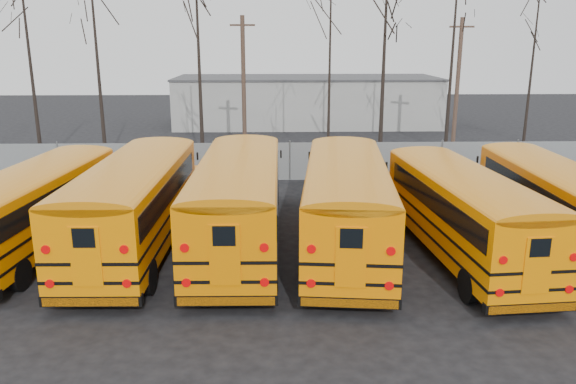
{
  "coord_description": "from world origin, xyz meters",
  "views": [
    {
      "loc": [
        -0.82,
        -16.78,
        7.15
      ],
      "look_at": [
        -0.3,
        3.65,
        1.6
      ],
      "focal_mm": 35.0,
      "sensor_mm": 36.0,
      "label": 1
    }
  ],
  "objects_px": {
    "bus_c": "(239,194)",
    "bus_d": "(346,196)",
    "bus_e": "(461,205)",
    "bus_f": "(552,195)",
    "utility_pole_left": "(244,86)",
    "utility_pole_right": "(457,85)",
    "bus_b": "(136,196)",
    "bus_a": "(36,201)"
  },
  "relations": [
    {
      "from": "bus_c",
      "to": "bus_d",
      "type": "bearing_deg",
      "value": -3.59
    },
    {
      "from": "bus_e",
      "to": "bus_f",
      "type": "xyz_separation_m",
      "value": [
        3.79,
        1.41,
        -0.05
      ]
    },
    {
      "from": "utility_pole_left",
      "to": "utility_pole_right",
      "type": "distance_m",
      "value": 13.6
    },
    {
      "from": "bus_c",
      "to": "bus_d",
      "type": "relative_size",
      "value": 1.0
    },
    {
      "from": "bus_f",
      "to": "utility_pole_left",
      "type": "xyz_separation_m",
      "value": [
        -11.9,
        15.96,
        2.67
      ]
    },
    {
      "from": "bus_d",
      "to": "utility_pole_left",
      "type": "bearing_deg",
      "value": 110.33
    },
    {
      "from": "utility_pole_right",
      "to": "bus_b",
      "type": "bearing_deg",
      "value": -127.05
    },
    {
      "from": "bus_d",
      "to": "bus_f",
      "type": "xyz_separation_m",
      "value": [
        7.58,
        0.69,
        -0.19
      ]
    },
    {
      "from": "bus_d",
      "to": "bus_e",
      "type": "xyz_separation_m",
      "value": [
        3.79,
        -0.72,
        -0.14
      ]
    },
    {
      "from": "bus_b",
      "to": "utility_pole_left",
      "type": "distance_m",
      "value": 16.86
    },
    {
      "from": "bus_e",
      "to": "utility_pole_left",
      "type": "height_order",
      "value": "utility_pole_left"
    },
    {
      "from": "bus_b",
      "to": "utility_pole_right",
      "type": "distance_m",
      "value": 23.94
    },
    {
      "from": "utility_pole_left",
      "to": "bus_e",
      "type": "bearing_deg",
      "value": -60.41
    },
    {
      "from": "bus_b",
      "to": "bus_e",
      "type": "distance_m",
      "value": 11.09
    },
    {
      "from": "bus_c",
      "to": "bus_e",
      "type": "height_order",
      "value": "bus_c"
    },
    {
      "from": "utility_pole_right",
      "to": "bus_a",
      "type": "bearing_deg",
      "value": -132.7
    },
    {
      "from": "bus_f",
      "to": "utility_pole_right",
      "type": "height_order",
      "value": "utility_pole_right"
    },
    {
      "from": "bus_a",
      "to": "bus_b",
      "type": "bearing_deg",
      "value": 3.55
    },
    {
      "from": "bus_c",
      "to": "bus_f",
      "type": "bearing_deg",
      "value": 2.75
    },
    {
      "from": "bus_f",
      "to": "bus_d",
      "type": "bearing_deg",
      "value": -173.94
    },
    {
      "from": "bus_c",
      "to": "utility_pole_right",
      "type": "relative_size",
      "value": 1.41
    },
    {
      "from": "bus_f",
      "to": "utility_pole_left",
      "type": "distance_m",
      "value": 20.09
    },
    {
      "from": "bus_f",
      "to": "utility_pole_left",
      "type": "relative_size",
      "value": 1.24
    },
    {
      "from": "bus_a",
      "to": "bus_d",
      "type": "relative_size",
      "value": 0.91
    },
    {
      "from": "bus_a",
      "to": "bus_f",
      "type": "bearing_deg",
      "value": 6.3
    },
    {
      "from": "utility_pole_left",
      "to": "bus_b",
      "type": "bearing_deg",
      "value": -95.59
    },
    {
      "from": "utility_pole_right",
      "to": "utility_pole_left",
      "type": "bearing_deg",
      "value": -169.99
    },
    {
      "from": "bus_c",
      "to": "utility_pole_right",
      "type": "xyz_separation_m",
      "value": [
        12.96,
        17.13,
        2.42
      ]
    },
    {
      "from": "bus_b",
      "to": "bus_d",
      "type": "bearing_deg",
      "value": -0.91
    },
    {
      "from": "bus_a",
      "to": "bus_b",
      "type": "xyz_separation_m",
      "value": [
        3.5,
        -0.1,
        0.16
      ]
    },
    {
      "from": "bus_b",
      "to": "utility_pole_left",
      "type": "bearing_deg",
      "value": 80.85
    },
    {
      "from": "bus_b",
      "to": "bus_d",
      "type": "xyz_separation_m",
      "value": [
        7.26,
        -0.24,
        0.01
      ]
    },
    {
      "from": "bus_c",
      "to": "utility_pole_left",
      "type": "xyz_separation_m",
      "value": [
        -0.62,
        16.38,
        2.46
      ]
    },
    {
      "from": "bus_c",
      "to": "bus_e",
      "type": "relative_size",
      "value": 1.08
    },
    {
      "from": "bus_c",
      "to": "bus_d",
      "type": "xyz_separation_m",
      "value": [
        3.71,
        -0.27,
        -0.02
      ]
    },
    {
      "from": "bus_a",
      "to": "bus_f",
      "type": "xyz_separation_m",
      "value": [
        18.33,
        0.35,
        -0.02
      ]
    },
    {
      "from": "bus_a",
      "to": "bus_f",
      "type": "distance_m",
      "value": 18.34
    },
    {
      "from": "bus_a",
      "to": "bus_c",
      "type": "bearing_deg",
      "value": 4.68
    },
    {
      "from": "bus_c",
      "to": "bus_f",
      "type": "distance_m",
      "value": 11.29
    },
    {
      "from": "utility_pole_left",
      "to": "utility_pole_right",
      "type": "height_order",
      "value": "utility_pole_left"
    },
    {
      "from": "bus_e",
      "to": "bus_f",
      "type": "height_order",
      "value": "bus_e"
    },
    {
      "from": "bus_e",
      "to": "bus_b",
      "type": "bearing_deg",
      "value": 170.43
    }
  ]
}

